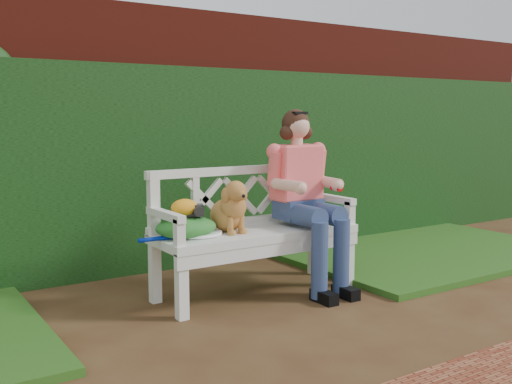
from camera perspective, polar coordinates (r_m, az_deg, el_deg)
ground at (r=3.75m, az=0.30°, el=-12.87°), size 60.00×60.00×0.00m
brick_wall at (r=5.22m, az=-11.29°, el=5.02°), size 10.00×0.30×2.20m
ivy_hedge at (r=5.03m, az=-10.29°, el=2.11°), size 10.00×0.18×1.70m
grass_right at (r=5.93m, az=15.11°, el=-5.33°), size 2.60×2.00×0.05m
garden_bench at (r=4.38m, az=0.00°, el=-6.64°), size 1.58×0.60×0.48m
seated_woman at (r=4.50m, az=4.20°, el=-1.04°), size 0.78×0.88×1.29m
dog at (r=4.20m, az=-2.58°, el=-1.29°), size 0.33×0.39×0.38m
tennis_racket at (r=4.09m, az=-5.83°, el=-4.01°), size 0.63×0.27×0.03m
green_bag at (r=4.06m, az=-6.67°, el=-3.29°), size 0.51×0.45×0.14m
camera_item at (r=4.04m, az=-5.86°, el=-1.73°), size 0.14×0.12×0.08m
baseball_glove at (r=4.02m, az=-6.84°, el=-1.49°), size 0.23×0.20×0.12m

